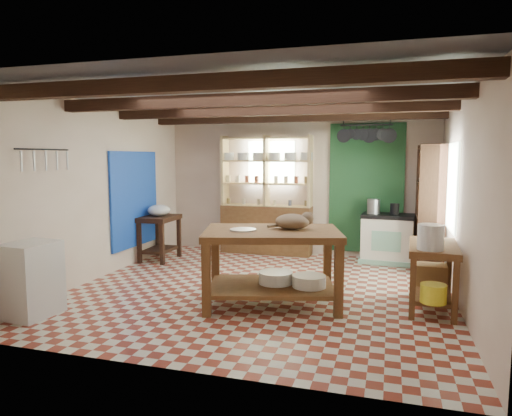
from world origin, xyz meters
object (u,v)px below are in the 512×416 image
(cat, at_px, (292,222))
(white_cabinet, at_px, (31,279))
(stove, at_px, (388,239))
(prep_table, at_px, (160,238))
(work_table, at_px, (272,267))
(right_counter, at_px, (432,276))

(cat, bearing_deg, white_cabinet, -179.91)
(stove, distance_m, white_cabinet, 5.49)
(stove, bearing_deg, prep_table, -162.37)
(work_table, height_order, stove, work_table)
(white_cabinet, xyz_separation_m, right_counter, (4.40, 1.58, -0.03))
(white_cabinet, bearing_deg, work_table, 29.51)
(stove, height_order, prep_table, stove)
(work_table, relative_size, cat, 3.84)
(prep_table, xyz_separation_m, right_counter, (4.38, -1.40, -0.00))
(work_table, height_order, right_counter, work_table)
(white_cabinet, height_order, cat, cat)
(stove, relative_size, right_counter, 0.79)
(prep_table, distance_m, right_counter, 4.60)
(prep_table, xyz_separation_m, cat, (2.73, -1.67, 0.63))
(cat, bearing_deg, stove, 41.33)
(white_cabinet, bearing_deg, stove, 49.42)
(right_counter, xyz_separation_m, cat, (-1.65, -0.27, 0.63))
(white_cabinet, xyz_separation_m, cat, (2.75, 1.30, 0.60))
(stove, bearing_deg, work_table, -112.25)
(white_cabinet, bearing_deg, cat, 29.62)
(work_table, relative_size, right_counter, 1.50)
(cat, bearing_deg, right_counter, -15.89)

